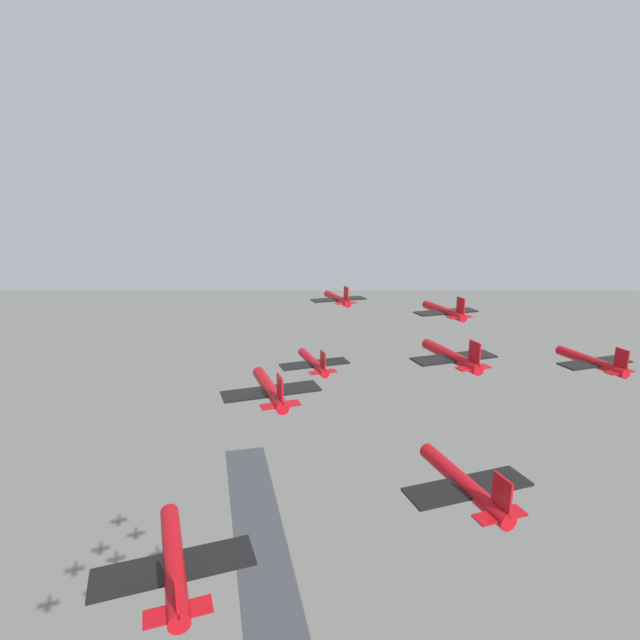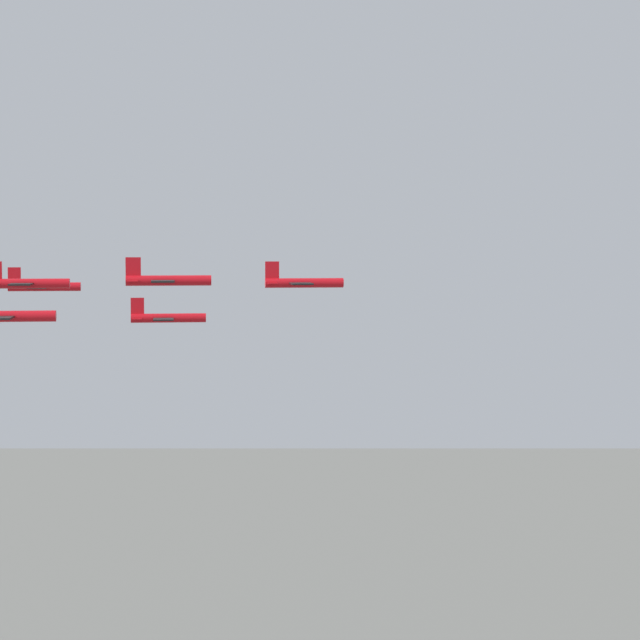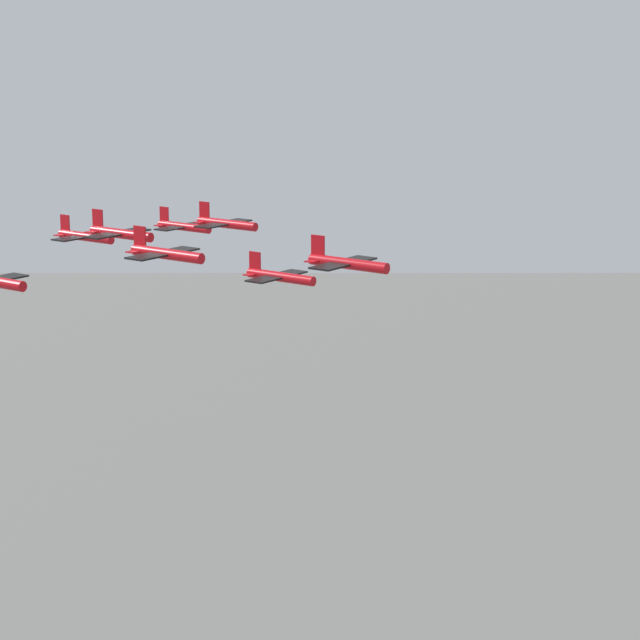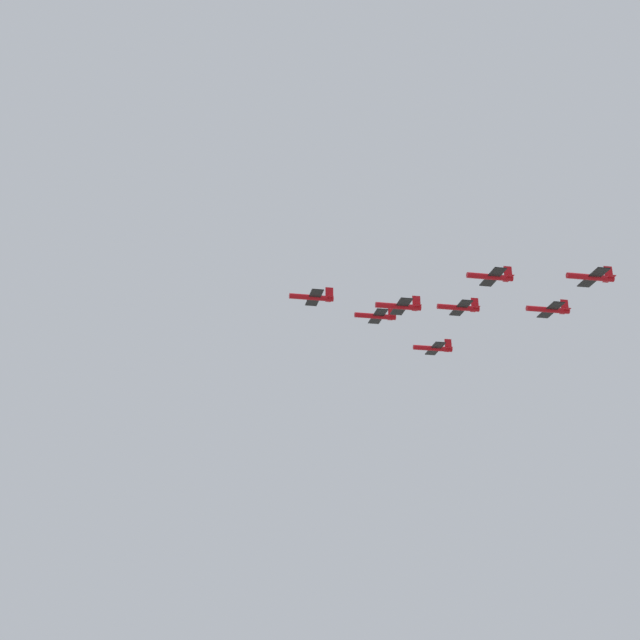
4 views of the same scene
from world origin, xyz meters
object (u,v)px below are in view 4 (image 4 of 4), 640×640
at_px(jet_0, 313,297).
at_px(jet_5, 434,348).
at_px(jet_3, 492,277).
at_px(jet_6, 592,277).
at_px(jet_2, 377,316).
at_px(jet_7, 550,310).
at_px(jet_1, 400,306).
at_px(jet_4, 460,308).

xyz_separation_m(jet_0, jet_5, (-14.09, 35.65, -2.63)).
xyz_separation_m(jet_3, jet_6, (12.15, 14.82, -3.06)).
relative_size(jet_3, jet_5, 1.00).
height_order(jet_2, jet_3, jet_2).
relative_size(jet_2, jet_6, 1.00).
height_order(jet_5, jet_7, jet_5).
bearing_deg(jet_2, jet_6, -139.64).
relative_size(jet_0, jet_2, 1.00).
distance_m(jet_0, jet_7, 50.59).
bearing_deg(jet_1, jet_6, -120.47).
bearing_deg(jet_2, jet_7, -120.47).
bearing_deg(jet_3, jet_7, -59.53).
bearing_deg(jet_6, jet_2, 40.36).
bearing_deg(jet_0, jet_4, -90.00).
xyz_separation_m(jet_0, jet_7, (17.26, 47.46, -3.09)).
xyz_separation_m(jet_3, jet_5, (-38.40, 6.01, -1.55)).
distance_m(jet_0, jet_1, 19.76).
xyz_separation_m(jet_2, jet_5, (-7.05, 17.82, -3.32)).
distance_m(jet_1, jet_3, 19.52).
relative_size(jet_5, jet_7, 1.00).
relative_size(jet_2, jet_5, 1.00).
bearing_deg(jet_4, jet_6, -150.46).
height_order(jet_2, jet_7, jet_2).
bearing_deg(jet_7, jet_4, 59.53).
bearing_deg(jet_2, jet_0, 120.47).
distance_m(jet_4, jet_5, 19.62).
xyz_separation_m(jet_0, jet_1, (12.15, 14.82, -4.79)).
distance_m(jet_6, jet_7, 19.46).
bearing_deg(jet_2, jet_5, -59.53).
bearing_deg(jet_7, jet_6, -180.00).
relative_size(jet_1, jet_2, 1.00).
height_order(jet_0, jet_3, jet_0).
xyz_separation_m(jet_4, jet_6, (31.35, 11.81, -4.21)).
height_order(jet_3, jet_5, jet_3).
bearing_deg(jet_0, jet_7, -101.09).
xyz_separation_m(jet_1, jet_6, (24.31, 29.64, 0.66)).
xyz_separation_m(jet_1, jet_7, (5.11, 32.64, 1.70)).
bearing_deg(jet_7, jet_0, 78.91).
xyz_separation_m(jet_1, jet_3, (12.15, 14.82, 3.72)).
bearing_deg(jet_3, jet_5, -0.00).
distance_m(jet_1, jet_4, 19.77).
bearing_deg(jet_6, jet_1, 59.53).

